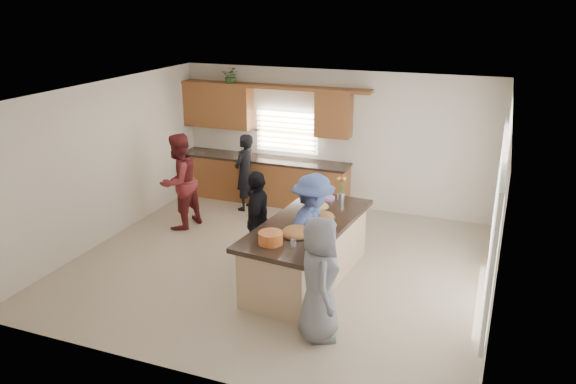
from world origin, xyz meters
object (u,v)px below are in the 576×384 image
at_px(woman_left_back, 245,172).
at_px(woman_right_back, 313,231).
at_px(woman_left_front, 258,222).
at_px(woman_left_mid, 179,182).
at_px(island, 307,252).
at_px(salad_bowl, 271,237).
at_px(woman_right_front, 319,279).

height_order(woman_left_back, woman_right_back, woman_right_back).
xyz_separation_m(woman_left_front, woman_right_back, (0.95, -0.13, 0.05)).
xyz_separation_m(woman_left_back, woman_left_mid, (-0.73, -1.30, 0.12)).
distance_m(island, woman_left_mid, 3.14).
bearing_deg(woman_left_front, salad_bowl, 17.63).
height_order(woman_left_mid, woman_right_back, woman_left_mid).
distance_m(woman_left_back, woman_left_front, 2.76).
xyz_separation_m(island, woman_left_front, (-0.82, 0.01, 0.37)).
distance_m(salad_bowl, woman_left_back, 3.88).
height_order(salad_bowl, woman_left_mid, woman_left_mid).
xyz_separation_m(woman_left_back, woman_left_front, (1.35, -2.40, 0.04)).
bearing_deg(woman_left_back, woman_left_front, 36.74).
height_order(island, woman_left_front, woman_left_front).
bearing_deg(woman_left_mid, woman_right_back, 79.51).
distance_m(salad_bowl, woman_left_front, 1.14).
relative_size(salad_bowl, woman_right_front, 0.21).
bearing_deg(woman_right_front, salad_bowl, 35.96).
distance_m(woman_left_mid, woman_right_front, 4.36).
bearing_deg(woman_right_back, island, 60.13).
height_order(woman_left_back, woman_left_front, woman_left_front).
xyz_separation_m(woman_left_mid, woman_left_front, (2.08, -1.10, -0.08)).
bearing_deg(woman_right_front, woman_left_back, 12.18).
xyz_separation_m(salad_bowl, woman_left_mid, (-2.69, 2.03, -0.14)).
bearing_deg(woman_right_front, woman_right_back, -2.19).
height_order(island, woman_left_back, woman_left_back).
relative_size(woman_left_mid, woman_left_front, 1.09).
bearing_deg(woman_left_back, salad_bowl, 37.83).
relative_size(island, woman_left_front, 1.70).
relative_size(salad_bowl, woman_right_back, 0.19).
distance_m(woman_left_back, woman_right_back, 3.42).
xyz_separation_m(island, woman_left_mid, (-2.90, 1.11, 0.45)).
xyz_separation_m(woman_right_back, woman_right_front, (0.53, -1.30, -0.05)).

